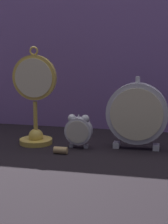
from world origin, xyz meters
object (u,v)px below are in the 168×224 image
at_px(pocket_watch_on_stand, 35,103).
at_px(mantel_clock_silver, 137,114).
at_px(alarm_clock_twin_bell, 79,129).
at_px(wine_cork, 61,150).

height_order(pocket_watch_on_stand, mantel_clock_silver, pocket_watch_on_stand).
bearing_deg(alarm_clock_twin_bell, wine_cork, -116.69).
xyz_separation_m(pocket_watch_on_stand, mantel_clock_silver, (0.34, 0.01, -0.02)).
bearing_deg(mantel_clock_silver, pocket_watch_on_stand, -177.84).
bearing_deg(alarm_clock_twin_bell, pocket_watch_on_stand, 173.67).
relative_size(pocket_watch_on_stand, wine_cork, 7.76).
xyz_separation_m(mantel_clock_silver, wine_cork, (-0.22, -0.11, -0.10)).
bearing_deg(wine_cork, pocket_watch_on_stand, 140.92).
height_order(alarm_clock_twin_bell, wine_cork, alarm_clock_twin_bell).
distance_m(pocket_watch_on_stand, alarm_clock_twin_bell, 0.17).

